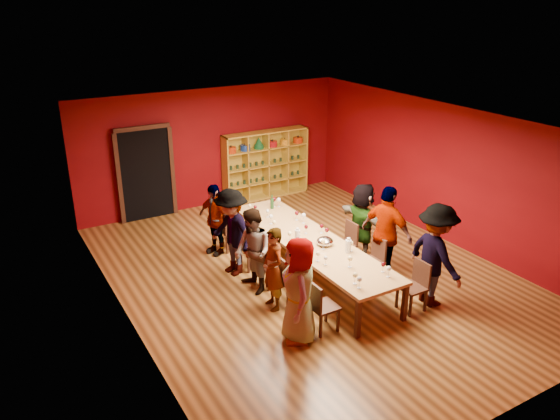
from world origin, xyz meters
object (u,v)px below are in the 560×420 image
object	(u,v)px
tasting_table	(309,242)
chair_person_left_4	(227,228)
shelving_unit	(265,161)
chair_person_left_0	(320,304)
wine_bottle	(272,203)
person_right_1	(387,233)
person_left_0	(299,290)
person_left_2	(253,251)
chair_person_right_2	(347,241)
chair_person_left_2	(268,262)
chair_person_left_1	(288,278)
spittoon_bowl	(325,241)
person_left_4	(215,219)
person_right_2	(362,222)
chair_person_left_3	(248,246)
person_left_3	(232,232)
person_right_0	(435,255)
person_left_1	(273,269)
chair_person_right_1	(374,257)
chair_person_right_0	(416,283)

from	to	relation	value
tasting_table	chair_person_left_4	xyz separation A→B (m)	(-0.91, 1.80, -0.20)
shelving_unit	chair_person_left_0	xyz separation A→B (m)	(-2.31, -6.02, -0.49)
wine_bottle	person_right_1	bearing A→B (deg)	-68.67
person_left_0	person_right_1	world-z (taller)	person_right_1
person_left_2	chair_person_right_2	distance (m)	2.16
chair_person_right_2	chair_person_left_2	bearing A→B (deg)	-179.47
chair_person_left_0	chair_person_left_4	size ratio (longest dim) A/B	1.00
wine_bottle	person_left_0	bearing A→B (deg)	-113.09
chair_person_left_1	chair_person_left_2	bearing A→B (deg)	90.00
tasting_table	spittoon_bowl	world-z (taller)	spittoon_bowl
person_left_2	person_left_4	distance (m)	1.81
chair_person_left_0	person_right_2	bearing A→B (deg)	38.07
tasting_table	chair_person_left_3	distance (m)	1.23
chair_person_left_3	person_right_1	size ratio (longest dim) A/B	0.48
person_left_3	person_right_0	distance (m)	3.78
person_left_0	person_right_1	size ratio (longest dim) A/B	0.94
person_left_4	tasting_table	bearing A→B (deg)	13.73
person_left_2	person_left_3	xyz separation A→B (m)	(-0.03, 0.81, 0.07)
person_right_2	person_left_4	bearing A→B (deg)	50.21
person_left_1	person_left_4	xyz separation A→B (m)	(0.02, 2.49, 0.02)
chair_person_left_2	person_right_1	bearing A→B (deg)	-21.57
person_left_1	person_left_3	distance (m)	1.51
tasting_table	chair_person_left_3	xyz separation A→B (m)	(-0.91, 0.80, -0.20)
chair_person_left_1	person_left_3	distance (m)	1.59
wine_bottle	chair_person_left_0	bearing A→B (deg)	-107.27
person_left_3	chair_person_right_2	xyz separation A→B (m)	(2.17, -0.80, -0.38)
chair_person_left_1	person_right_0	world-z (taller)	person_right_0
chair_person_right_1	person_right_2	size ratio (longest dim) A/B	0.54
person_right_2	chair_person_left_1	bearing A→B (deg)	104.05
chair_person_left_2	person_left_3	size ratio (longest dim) A/B	0.51
chair_person_left_1	chair_person_right_0	distance (m)	2.22
person_right_0	chair_person_left_1	bearing A→B (deg)	64.30
shelving_unit	wine_bottle	size ratio (longest dim) A/B	7.61
person_left_2	chair_person_right_2	bearing A→B (deg)	91.20
person_left_0	person_left_3	bearing A→B (deg)	-158.84
chair_person_left_1	shelving_unit	bearing A→B (deg)	65.30
shelving_unit	person_left_3	bearing A→B (deg)	-127.12
tasting_table	spittoon_bowl	distance (m)	0.39
chair_person_left_2	spittoon_bowl	size ratio (longest dim) A/B	2.80
shelving_unit	wine_bottle	world-z (taller)	shelving_unit
shelving_unit	person_left_4	size ratio (longest dim) A/B	1.56
person_left_3	person_right_2	distance (m)	2.67
person_left_2	person_left_1	bearing A→B (deg)	3.14
person_right_0	wine_bottle	xyz separation A→B (m)	(-1.14, 3.74, -0.06)
person_right_1	chair_person_right_0	bearing A→B (deg)	151.45
chair_person_left_0	chair_person_left_4	distance (m)	3.50
person_right_0	chair_person_right_0	bearing A→B (deg)	94.24
person_left_2	chair_person_left_4	bearing A→B (deg)	170.71
person_left_0	spittoon_bowl	size ratio (longest dim) A/B	5.47
spittoon_bowl	person_left_1	bearing A→B (deg)	-165.38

